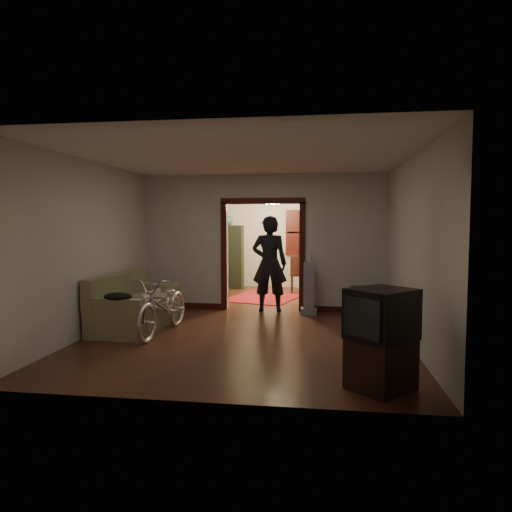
% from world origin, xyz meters
% --- Properties ---
extents(floor, '(5.00, 8.50, 0.01)m').
position_xyz_m(floor, '(0.00, 0.00, 0.00)').
color(floor, '#351A11').
rests_on(floor, ground).
extents(ceiling, '(5.00, 8.50, 0.01)m').
position_xyz_m(ceiling, '(0.00, 0.00, 2.80)').
color(ceiling, white).
rests_on(ceiling, floor).
extents(wall_back, '(5.00, 0.02, 2.80)m').
position_xyz_m(wall_back, '(0.00, 4.25, 1.40)').
color(wall_back, beige).
rests_on(wall_back, floor).
extents(wall_left, '(0.02, 8.50, 2.80)m').
position_xyz_m(wall_left, '(-2.50, 0.00, 1.40)').
color(wall_left, beige).
rests_on(wall_left, floor).
extents(wall_right, '(0.02, 8.50, 2.80)m').
position_xyz_m(wall_right, '(2.50, 0.00, 1.40)').
color(wall_right, beige).
rests_on(wall_right, floor).
extents(partition_wall, '(5.00, 0.14, 2.80)m').
position_xyz_m(partition_wall, '(0.00, 0.75, 1.40)').
color(partition_wall, beige).
rests_on(partition_wall, floor).
extents(door_casing, '(1.74, 0.20, 2.32)m').
position_xyz_m(door_casing, '(0.00, 0.75, 1.10)').
color(door_casing, '#35100C').
rests_on(door_casing, floor).
extents(far_window, '(0.98, 0.06, 1.28)m').
position_xyz_m(far_window, '(0.70, 4.21, 1.55)').
color(far_window, black).
rests_on(far_window, wall_back).
extents(chandelier, '(0.24, 0.24, 0.24)m').
position_xyz_m(chandelier, '(0.00, 2.50, 2.35)').
color(chandelier, '#FFE0A5').
rests_on(chandelier, ceiling).
extents(light_switch, '(0.08, 0.01, 0.12)m').
position_xyz_m(light_switch, '(1.05, 0.68, 1.25)').
color(light_switch, silver).
rests_on(light_switch, partition_wall).
extents(sofa, '(1.02, 2.08, 0.93)m').
position_xyz_m(sofa, '(-1.95, -1.13, 0.47)').
color(sofa, '#767850').
rests_on(sofa, floor).
extents(rolled_paper, '(0.11, 0.86, 0.11)m').
position_xyz_m(rolled_paper, '(-1.85, -0.83, 0.53)').
color(rolled_paper, beige).
rests_on(rolled_paper, sofa).
extents(jacket, '(0.43, 0.32, 0.13)m').
position_xyz_m(jacket, '(-1.90, -2.04, 0.68)').
color(jacket, black).
rests_on(jacket, sofa).
extents(bicycle, '(0.75, 1.84, 0.94)m').
position_xyz_m(bicycle, '(-1.35, -1.52, 0.47)').
color(bicycle, silver).
rests_on(bicycle, floor).
extents(armchair, '(0.82, 0.80, 0.69)m').
position_xyz_m(armchair, '(2.05, -0.45, 0.34)').
color(armchair, '#4E5B33').
rests_on(armchair, floor).
extents(tv_stand, '(0.82, 0.82, 0.55)m').
position_xyz_m(tv_stand, '(1.83, -3.61, 0.28)').
color(tv_stand, black).
rests_on(tv_stand, floor).
extents(crt_tv, '(0.85, 0.85, 0.55)m').
position_xyz_m(crt_tv, '(1.83, -3.61, 0.82)').
color(crt_tv, black).
rests_on(crt_tv, tv_stand).
extents(vacuum, '(0.37, 0.32, 1.04)m').
position_xyz_m(vacuum, '(0.96, 0.40, 0.52)').
color(vacuum, gray).
rests_on(vacuum, floor).
extents(person, '(0.72, 0.48, 1.96)m').
position_xyz_m(person, '(0.15, 0.62, 0.98)').
color(person, black).
rests_on(person, floor).
extents(oriental_rug, '(2.00, 2.34, 0.02)m').
position_xyz_m(oriental_rug, '(-0.16, 2.35, 0.01)').
color(oriental_rug, maroon).
rests_on(oriental_rug, floor).
extents(locker, '(0.95, 0.64, 1.76)m').
position_xyz_m(locker, '(-1.37, 3.84, 0.88)').
color(locker, '#29351F').
rests_on(locker, floor).
extents(globe, '(0.26, 0.26, 0.26)m').
position_xyz_m(globe, '(-1.37, 3.84, 1.94)').
color(globe, '#1E5972').
rests_on(globe, locker).
extents(desk, '(1.09, 0.70, 0.76)m').
position_xyz_m(desk, '(1.13, 3.55, 0.38)').
color(desk, black).
rests_on(desk, floor).
extents(desk_chair, '(0.53, 0.53, 0.96)m').
position_xyz_m(desk_chair, '(0.64, 3.14, 0.48)').
color(desk_chair, black).
rests_on(desk_chair, floor).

